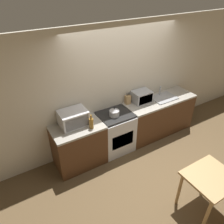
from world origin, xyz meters
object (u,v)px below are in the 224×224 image
object	(u,v)px
microwave	(73,118)
dining_table	(210,182)
toaster_oven	(142,97)
bottle	(91,123)
stove_range	(115,132)
kettle	(114,112)

from	to	relation	value
microwave	dining_table	world-z (taller)	microwave
microwave	toaster_oven	bearing A→B (deg)	1.40
bottle	dining_table	size ratio (longest dim) A/B	0.38
stove_range	toaster_oven	size ratio (longest dim) A/B	2.22
microwave	bottle	bearing A→B (deg)	-48.62
kettle	bottle	world-z (taller)	bottle
stove_range	kettle	world-z (taller)	kettle
kettle	toaster_oven	distance (m)	0.83
stove_range	dining_table	size ratio (longest dim) A/B	1.22
microwave	bottle	distance (m)	0.36
stove_range	microwave	xyz separation A→B (m)	(-0.85, 0.09, 0.60)
toaster_oven	dining_table	world-z (taller)	toaster_oven
microwave	dining_table	distance (m)	2.50
kettle	bottle	distance (m)	0.59
microwave	kettle	bearing A→B (deg)	-9.34
bottle	toaster_oven	xyz separation A→B (m)	(1.38, 0.31, 0.02)
kettle	stove_range	bearing A→B (deg)	40.78
kettle	bottle	bearing A→B (deg)	-166.91
kettle	microwave	world-z (taller)	microwave
toaster_oven	dining_table	bearing A→B (deg)	-97.94
stove_range	toaster_oven	distance (m)	0.97
kettle	toaster_oven	xyz separation A→B (m)	(0.81, 0.17, 0.04)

